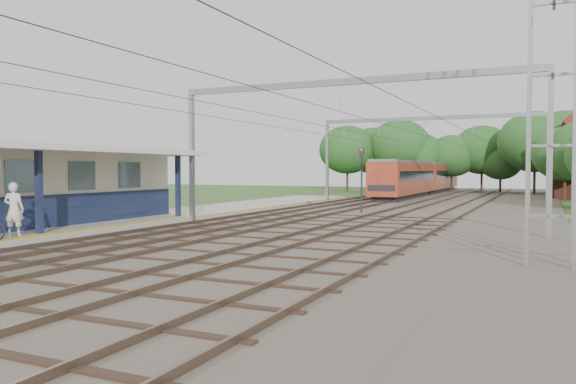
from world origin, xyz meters
The scene contains 13 objects.
ground centered at (0.00, 0.00, 0.00)m, with size 160.00×160.00×0.00m, color #2D4C1E.
ballast_bed centered at (4.00, 30.00, 0.05)m, with size 18.00×90.00×0.10m, color #473D33.
platform centered at (-7.50, 14.00, 0.17)m, with size 5.00×52.00×0.35m, color gray.
yellow_stripe centered at (-5.25, 14.00, 0.35)m, with size 0.45×52.00×0.01m, color yellow.
station_building centered at (-8.88, 7.00, 2.04)m, with size 3.41×18.00×3.40m.
canopy centered at (-7.77, 6.00, 3.64)m, with size 6.40×20.00×3.44m.
rail_tracks centered at (1.50, 30.00, 0.18)m, with size 11.80×88.00×0.15m.
catenary_system centered at (3.39, 25.28, 5.51)m, with size 17.22×88.00×7.00m.
lattice_pylon centered at (12.00, 8.00, 6.00)m, with size 1.30×1.30×12.00m.
tree_band centered at (3.84, 57.12, 4.92)m, with size 31.72×30.88×8.82m.
person centered at (-6.08, 5.00, 1.35)m, with size 0.73×0.48×2.01m, color silver.
train centered at (-0.50, 52.84, 2.02)m, with size 2.73×34.02×3.60m.
signal_post centered at (1.35, 24.33, 2.59)m, with size 0.31×0.27×4.17m.
Camera 1 is at (11.86, -9.61, 2.81)m, focal length 35.00 mm.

